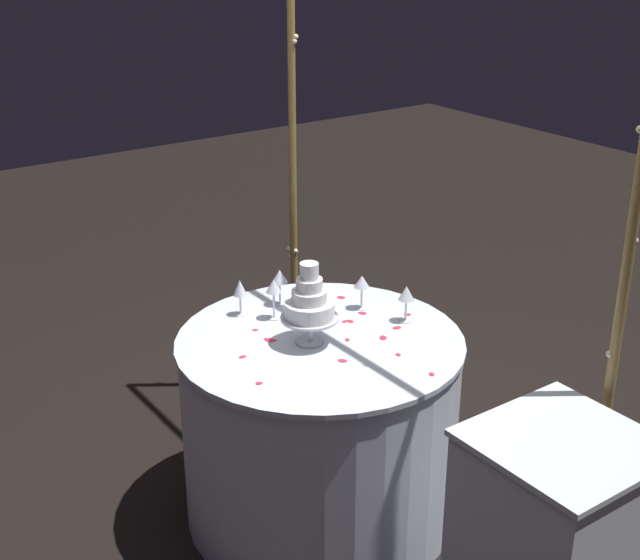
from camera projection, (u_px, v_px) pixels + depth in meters
ground_plane at (320, 509)px, 3.70m from camera, size 12.00×12.00×0.00m
decorative_arch at (428, 133)px, 3.39m from camera, size 1.94×0.06×2.37m
main_table at (320, 428)px, 3.55m from camera, size 1.11×1.11×0.79m
side_table at (552, 550)px, 2.84m from camera, size 0.52×0.52×0.83m
tiered_cake at (309, 303)px, 3.31m from camera, size 0.22×0.22×0.32m
wine_glass_0 at (280, 278)px, 3.65m from camera, size 0.07×0.07×0.16m
wine_glass_1 at (362, 284)px, 3.62m from camera, size 0.06×0.06×0.14m
wine_glass_2 at (240, 290)px, 3.56m from camera, size 0.06×0.06×0.15m
wine_glass_3 at (406, 295)px, 3.50m from camera, size 0.06×0.06×0.15m
wine_glass_4 at (274, 288)px, 3.52m from camera, size 0.06×0.06×0.17m
rose_petal_0 at (362, 313)px, 3.61m from camera, size 0.04×0.04×0.00m
rose_petal_1 at (347, 340)px, 3.39m from camera, size 0.03×0.03×0.00m
rose_petal_2 at (290, 321)px, 3.54m from camera, size 0.04×0.04×0.00m
rose_petal_3 at (341, 297)px, 3.75m from camera, size 0.05×0.04×0.00m
rose_petal_4 at (259, 383)px, 3.08m from camera, size 0.03×0.03×0.00m
rose_petal_5 at (398, 355)px, 3.27m from camera, size 0.03×0.02×0.00m
rose_petal_6 at (350, 321)px, 3.54m from camera, size 0.04×0.03×0.00m
rose_petal_7 at (312, 313)px, 3.61m from camera, size 0.03×0.03×0.00m
rose_petal_8 at (345, 321)px, 3.54m from camera, size 0.02×0.03×0.00m
rose_petal_9 at (407, 314)px, 3.60m from camera, size 0.04×0.04×0.00m
rose_petal_10 at (397, 328)px, 3.48m from camera, size 0.03×0.04×0.00m
rose_petal_11 at (243, 357)px, 3.26m from camera, size 0.02×0.03×0.00m
rose_petal_12 at (318, 287)px, 3.86m from camera, size 0.04×0.04×0.00m
rose_petal_13 at (272, 340)px, 3.38m from camera, size 0.04×0.04×0.00m
rose_petal_14 at (255, 330)px, 3.46m from camera, size 0.03×0.03×0.00m
rose_petal_15 at (432, 374)px, 3.13m from camera, size 0.03×0.03×0.00m
rose_petal_16 at (268, 339)px, 3.39m from camera, size 0.05×0.04×0.00m
rose_petal_17 at (383, 338)px, 3.40m from camera, size 0.05×0.04×0.00m
rose_petal_18 at (343, 361)px, 3.23m from camera, size 0.04×0.04×0.00m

